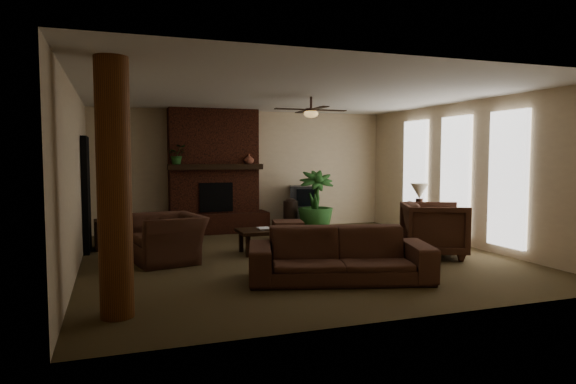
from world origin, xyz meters
name	(u,v)px	position (x,y,z in m)	size (l,w,h in m)	color
room_shell	(296,176)	(0.00, 0.00, 1.40)	(7.00, 7.00, 7.00)	brown
fireplace	(214,182)	(-0.80, 3.22, 1.16)	(2.40, 0.70, 2.80)	#4A2013
windows	(455,176)	(3.45, 0.20, 1.35)	(0.08, 3.65, 2.35)	white
log_column	(114,189)	(-2.95, -2.40, 1.40)	(0.36, 0.36, 2.80)	brown
doorway	(86,194)	(-3.44, 1.80, 1.05)	(0.10, 1.00, 2.10)	black
ceiling_fan	(311,112)	(0.40, 0.30, 2.53)	(1.35, 1.35, 0.37)	black
sofa	(340,246)	(0.02, -1.76, 0.50)	(2.53, 0.74, 0.99)	#4E2F21
armchair_left	(167,230)	(-2.15, 0.33, 0.52)	(1.20, 0.78, 1.05)	#4E2F21
armchair_right	(434,227)	(2.28, -0.76, 0.52)	(1.01, 0.94, 1.04)	#4E2F21
coffee_table	(271,232)	(-0.29, 0.49, 0.37)	(1.20, 0.70, 0.43)	black
ottoman	(288,230)	(0.43, 1.65, 0.20)	(0.60, 0.60, 0.40)	#4E2F21
tv_stand	(305,218)	(1.39, 3.15, 0.25)	(0.85, 0.50, 0.50)	silver
tv	(304,197)	(1.36, 3.14, 0.76)	(0.78, 0.70, 0.52)	#3A3B3D
floor_vase	(291,212)	(0.90, 2.80, 0.43)	(0.34, 0.34, 0.77)	#2D1F19
floor_plant	(316,215)	(1.34, 2.36, 0.40)	(0.79, 1.41, 0.79)	#265221
side_table_left	(109,234)	(-3.07, 1.84, 0.28)	(0.50, 0.50, 0.55)	black
lamp_left	(110,196)	(-3.03, 1.87, 1.00)	(0.40, 0.40, 0.65)	black
side_table_right	(418,229)	(2.79, 0.47, 0.28)	(0.50, 0.50, 0.55)	black
lamp_right	(419,193)	(2.78, 0.42, 1.00)	(0.39, 0.39, 0.65)	black
mantel_plant	(177,157)	(-1.65, 2.99, 1.72)	(0.38, 0.42, 0.33)	#265221
mantel_vase	(249,159)	(-0.04, 2.97, 1.67)	(0.22, 0.23, 0.22)	brown
book_a	(258,221)	(-0.53, 0.51, 0.57)	(0.22, 0.03, 0.29)	#999999
book_b	(285,221)	(-0.07, 0.39, 0.58)	(0.21, 0.02, 0.29)	#999999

